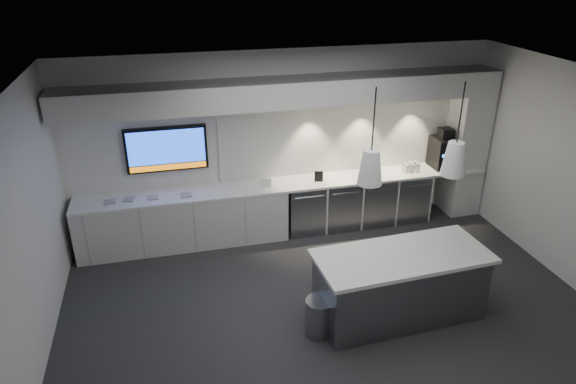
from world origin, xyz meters
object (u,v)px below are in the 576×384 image
object	(u,v)px
island	(399,285)
bin	(319,317)
wall_tv	(167,149)
coffee_machine	(443,151)

from	to	relation	value
island	bin	distance (m)	1.12
wall_tv	bin	distance (m)	3.55
wall_tv	coffee_machine	distance (m)	4.69
island	bin	bearing A→B (deg)	-178.52
wall_tv	island	distance (m)	4.04
bin	coffee_machine	world-z (taller)	coffee_machine
island	coffee_machine	size ratio (longest dim) A/B	3.16
wall_tv	bin	world-z (taller)	wall_tv
island	bin	xyz separation A→B (m)	(-1.09, -0.08, -0.22)
island	coffee_machine	xyz separation A→B (m)	(1.95, 2.54, 0.72)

